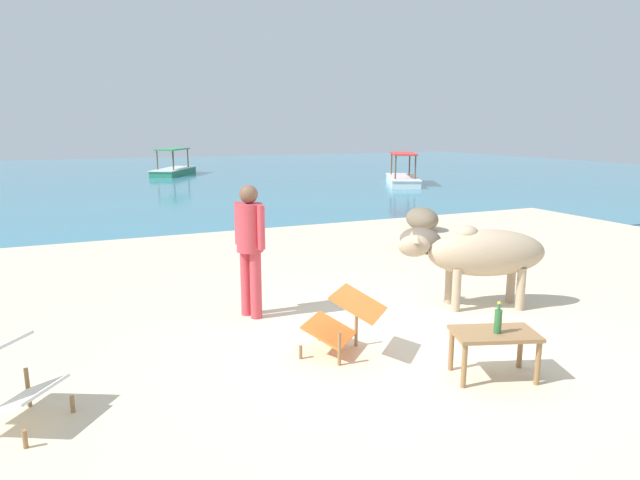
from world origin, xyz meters
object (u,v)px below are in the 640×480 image
(deck_chair_far, at_px, (6,378))
(person_standing, at_px, (250,241))
(low_bench_table, at_px, (494,339))
(cow, at_px, (482,253))
(deck_chair_near, at_px, (343,319))
(bottle, at_px, (498,321))
(boat_white, at_px, (402,178))
(boat_green, at_px, (174,169))

(deck_chair_far, distance_m, person_standing, 3.00)
(low_bench_table, bearing_deg, cow, 72.52)
(deck_chair_far, bearing_deg, person_standing, 70.60)
(person_standing, bearing_deg, deck_chair_far, -169.95)
(deck_chair_far, height_order, person_standing, person_standing)
(cow, relative_size, deck_chair_near, 2.08)
(low_bench_table, distance_m, deck_chair_far, 4.12)
(deck_chair_far, bearing_deg, bottle, 24.12)
(low_bench_table, distance_m, boat_white, 17.90)
(deck_chair_far, xyz_separation_m, boat_green, (4.89, 23.24, -0.13))
(deck_chair_near, bearing_deg, person_standing, -25.29)
(bottle, distance_m, person_standing, 3.02)
(cow, height_order, person_standing, person_standing)
(cow, bearing_deg, bottle, 74.27)
(bottle, height_order, person_standing, person_standing)
(bottle, bearing_deg, boat_green, 87.93)
(low_bench_table, xyz_separation_m, person_standing, (-1.57, 2.52, 0.58))
(bottle, xyz_separation_m, boat_green, (0.87, 24.15, -0.31))
(bottle, xyz_separation_m, boat_white, (8.80, 15.62, -0.31))
(boat_green, bearing_deg, boat_white, 71.68)
(person_standing, height_order, boat_white, person_standing)
(low_bench_table, relative_size, boat_green, 0.23)
(low_bench_table, height_order, deck_chair_far, deck_chair_far)
(cow, height_order, boat_green, boat_green)
(cow, bearing_deg, boat_white, -98.22)
(cow, relative_size, boat_white, 0.50)
(low_bench_table, xyz_separation_m, bottle, (-0.00, -0.03, 0.19))
(cow, xyz_separation_m, deck_chair_near, (-2.29, -0.66, -0.32))
(bottle, relative_size, deck_chair_near, 0.32)
(deck_chair_far, relative_size, boat_green, 0.25)
(bottle, xyz_separation_m, deck_chair_near, (-1.04, 1.05, -0.18))
(deck_chair_far, height_order, boat_green, boat_green)
(deck_chair_near, bearing_deg, deck_chair_far, 48.22)
(cow, xyz_separation_m, boat_green, (-0.37, 22.44, -0.46))
(deck_chair_near, height_order, boat_green, boat_green)
(deck_chair_far, height_order, boat_white, boat_white)
(deck_chair_far, bearing_deg, boat_white, 85.75)
(boat_white, bearing_deg, deck_chair_near, -7.22)
(bottle, bearing_deg, boat_white, 60.60)
(cow, bearing_deg, person_standing, 3.68)
(cow, height_order, deck_chair_far, cow)
(deck_chair_far, xyz_separation_m, person_standing, (2.45, 1.64, 0.56))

